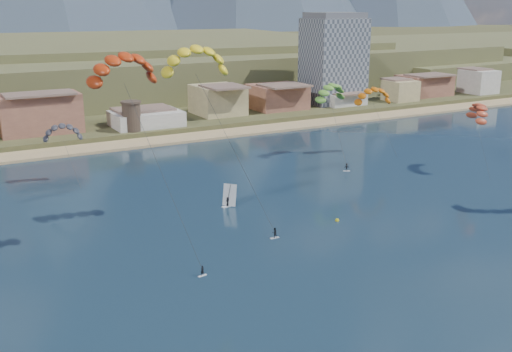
{
  "coord_description": "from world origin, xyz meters",
  "views": [
    {
      "loc": [
        -45.72,
        -50.62,
        37.23
      ],
      "look_at": [
        0.0,
        32.0,
        10.0
      ],
      "focal_mm": 42.25,
      "sensor_mm": 36.0,
      "label": 1
    }
  ],
  "objects_px": {
    "apartment_tower": "(333,59)",
    "windsurfer": "(228,200)",
    "kitesurfer_red": "(123,64)",
    "buoy": "(337,220)",
    "watchtower": "(132,116)",
    "kitesurfer_yellow": "(196,56)",
    "kitesurfer_green": "(331,90)"
  },
  "relations": [
    {
      "from": "apartment_tower",
      "to": "kitesurfer_yellow",
      "type": "relative_size",
      "value": 0.97
    },
    {
      "from": "apartment_tower",
      "to": "kitesurfer_red",
      "type": "bearing_deg",
      "value": -138.11
    },
    {
      "from": "watchtower",
      "to": "kitesurfer_red",
      "type": "relative_size",
      "value": 0.27
    },
    {
      "from": "apartment_tower",
      "to": "buoy",
      "type": "xyz_separation_m",
      "value": [
        -69.54,
        -97.81,
        -17.7
      ]
    },
    {
      "from": "apartment_tower",
      "to": "kitesurfer_yellow",
      "type": "xyz_separation_m",
      "value": [
        -90.78,
        -85.94,
        10.91
      ]
    },
    {
      "from": "watchtower",
      "to": "buoy",
      "type": "relative_size",
      "value": 12.0
    },
    {
      "from": "kitesurfer_yellow",
      "to": "kitesurfer_red",
      "type": "bearing_deg",
      "value": -149.25
    },
    {
      "from": "kitesurfer_yellow",
      "to": "buoy",
      "type": "relative_size",
      "value": 45.84
    },
    {
      "from": "apartment_tower",
      "to": "windsurfer",
      "type": "relative_size",
      "value": 7.43
    },
    {
      "from": "windsurfer",
      "to": "kitesurfer_green",
      "type": "bearing_deg",
      "value": 29.84
    },
    {
      "from": "apartment_tower",
      "to": "buoy",
      "type": "height_order",
      "value": "apartment_tower"
    },
    {
      "from": "kitesurfer_yellow",
      "to": "kitesurfer_green",
      "type": "relative_size",
      "value": 1.54
    },
    {
      "from": "windsurfer",
      "to": "buoy",
      "type": "bearing_deg",
      "value": -51.0
    },
    {
      "from": "windsurfer",
      "to": "buoy",
      "type": "relative_size",
      "value": 6.02
    },
    {
      "from": "apartment_tower",
      "to": "kitesurfer_green",
      "type": "height_order",
      "value": "apartment_tower"
    },
    {
      "from": "watchtower",
      "to": "windsurfer",
      "type": "xyz_separation_m",
      "value": [
        -2.86,
        -67.36,
        -5.0
      ]
    },
    {
      "from": "kitesurfer_yellow",
      "to": "windsurfer",
      "type": "bearing_deg",
      "value": 30.04
    },
    {
      "from": "kitesurfer_red",
      "to": "windsurfer",
      "type": "xyz_separation_m",
      "value": [
        22.81,
        13.44,
        -27.63
      ]
    },
    {
      "from": "apartment_tower",
      "to": "buoy",
      "type": "relative_size",
      "value": 44.67
    },
    {
      "from": "kitesurfer_yellow",
      "to": "windsurfer",
      "type": "height_order",
      "value": "kitesurfer_yellow"
    },
    {
      "from": "apartment_tower",
      "to": "watchtower",
      "type": "xyz_separation_m",
      "value": [
        -80.0,
        -14.0,
        -11.45
      ]
    },
    {
      "from": "watchtower",
      "to": "buoy",
      "type": "xyz_separation_m",
      "value": [
        10.46,
        -83.81,
        -6.25
      ]
    },
    {
      "from": "kitesurfer_red",
      "to": "kitesurfer_yellow",
      "type": "height_order",
      "value": "kitesurfer_red"
    },
    {
      "from": "kitesurfer_red",
      "to": "apartment_tower",
      "type": "bearing_deg",
      "value": 41.89
    },
    {
      "from": "kitesurfer_red",
      "to": "windsurfer",
      "type": "relative_size",
      "value": 7.53
    },
    {
      "from": "kitesurfer_green",
      "to": "apartment_tower",
      "type": "bearing_deg",
      "value": 53.53
    },
    {
      "from": "apartment_tower",
      "to": "kitesurfer_green",
      "type": "xyz_separation_m",
      "value": [
        -43.42,
        -58.73,
        -1.13
      ]
    },
    {
      "from": "kitesurfer_green",
      "to": "windsurfer",
      "type": "distance_m",
      "value": 47.98
    },
    {
      "from": "apartment_tower",
      "to": "watchtower",
      "type": "relative_size",
      "value": 3.72
    },
    {
      "from": "kitesurfer_green",
      "to": "kitesurfer_yellow",
      "type": "bearing_deg",
      "value": -150.13
    },
    {
      "from": "windsurfer",
      "to": "buoy",
      "type": "height_order",
      "value": "windsurfer"
    },
    {
      "from": "kitesurfer_yellow",
      "to": "buoy",
      "type": "height_order",
      "value": "kitesurfer_yellow"
    }
  ]
}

